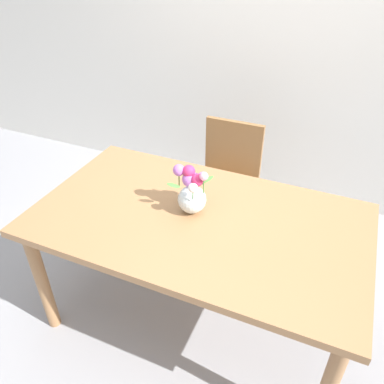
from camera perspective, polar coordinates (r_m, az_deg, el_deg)
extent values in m
plane|color=#939399|center=(2.51, 0.73, -17.72)|extent=(12.00, 12.00, 0.00)
cube|color=silver|center=(3.13, 13.41, 22.97)|extent=(7.00, 0.10, 2.80)
cube|color=#9E7047|center=(1.97, 0.89, -4.21)|extent=(1.70, 0.98, 0.04)
cylinder|color=#9E7047|center=(2.34, -21.54, -12.35)|extent=(0.07, 0.07, 0.73)
cylinder|color=#9E7047|center=(2.79, -10.60, -1.55)|extent=(0.07, 0.07, 0.73)
cylinder|color=#9E7047|center=(2.45, 21.92, -9.98)|extent=(0.07, 0.07, 0.73)
cube|color=olive|center=(2.74, 4.67, 0.61)|extent=(0.42, 0.42, 0.04)
cylinder|color=olive|center=(2.71, 6.76, -6.39)|extent=(0.04, 0.04, 0.44)
cylinder|color=olive|center=(2.80, -0.28, -4.51)|extent=(0.04, 0.04, 0.44)
cylinder|color=olive|center=(2.98, 8.88, -2.19)|extent=(0.04, 0.04, 0.44)
cylinder|color=olive|center=(3.07, 2.43, -0.61)|extent=(0.04, 0.04, 0.44)
cube|color=olive|center=(2.78, 6.23, 6.53)|extent=(0.42, 0.04, 0.42)
sphere|color=silver|center=(1.95, 0.00, -1.11)|extent=(0.15, 0.15, 0.15)
sphere|color=#EA9EBC|center=(1.85, 1.77, 2.37)|extent=(0.04, 0.04, 0.04)
cylinder|color=#478438|center=(1.88, 1.74, 1.08)|extent=(0.01, 0.01, 0.10)
sphere|color=#B266C6|center=(1.92, -0.40, 1.89)|extent=(0.08, 0.08, 0.08)
cylinder|color=#478438|center=(1.93, -0.39, 1.23)|extent=(0.01, 0.01, 0.05)
sphere|color=#D12D66|center=(1.90, -0.49, 3.11)|extent=(0.07, 0.07, 0.07)
cylinder|color=#478438|center=(1.93, -0.48, 1.92)|extent=(0.01, 0.01, 0.09)
sphere|color=#D12D66|center=(1.89, 0.76, 1.81)|extent=(0.07, 0.07, 0.07)
cylinder|color=#478438|center=(1.91, 0.76, 1.03)|extent=(0.01, 0.01, 0.06)
sphere|color=#B266C6|center=(1.95, 1.65, 2.22)|extent=(0.06, 0.06, 0.06)
cylinder|color=#478438|center=(1.96, 1.64, 1.69)|extent=(0.01, 0.01, 0.04)
sphere|color=#B266C6|center=(1.94, -0.13, 2.61)|extent=(0.05, 0.05, 0.05)
cylinder|color=#478438|center=(1.96, -0.13, 1.87)|extent=(0.01, 0.01, 0.06)
sphere|color=#B266C6|center=(1.91, -1.99, 3.29)|extent=(0.06, 0.06, 0.06)
cylinder|color=#478438|center=(1.94, -1.96, 2.10)|extent=(0.01, 0.01, 0.09)
sphere|color=white|center=(1.83, 0.14, 0.60)|extent=(0.05, 0.05, 0.05)
cylinder|color=#478438|center=(1.84, 0.14, -0.26)|extent=(0.01, 0.01, 0.07)
sphere|color=#D12D66|center=(1.97, 0.45, 2.25)|extent=(0.05, 0.05, 0.05)
cylinder|color=#478438|center=(1.98, 0.45, 1.82)|extent=(0.01, 0.01, 0.03)
ellipsoid|color=#478438|center=(1.94, 2.38, 1.89)|extent=(0.06, 0.07, 0.03)
ellipsoid|color=#478438|center=(1.91, -2.82, 0.96)|extent=(0.07, 0.05, 0.03)
ellipsoid|color=#478438|center=(1.96, -0.97, 2.41)|extent=(0.07, 0.06, 0.03)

